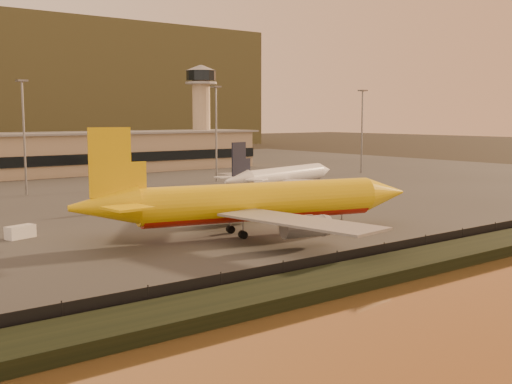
# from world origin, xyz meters

# --- Properties ---
(ground) EXTENTS (900.00, 900.00, 0.00)m
(ground) POSITION_xyz_m (0.00, 0.00, 0.00)
(ground) COLOR black
(ground) RESTS_ON ground
(embankment) EXTENTS (320.00, 7.00, 1.40)m
(embankment) POSITION_xyz_m (0.00, -17.00, 0.70)
(embankment) COLOR black
(embankment) RESTS_ON ground
(tarmac) EXTENTS (320.00, 220.00, 0.20)m
(tarmac) POSITION_xyz_m (0.00, 95.00, 0.10)
(tarmac) COLOR #2D2D2D
(tarmac) RESTS_ON ground
(perimeter_fence) EXTENTS (300.00, 0.05, 2.20)m
(perimeter_fence) POSITION_xyz_m (0.00, -13.00, 1.30)
(perimeter_fence) COLOR black
(perimeter_fence) RESTS_ON tarmac
(control_tower) EXTENTS (11.20, 11.20, 35.50)m
(control_tower) POSITION_xyz_m (70.00, 131.00, 21.66)
(control_tower) COLOR tan
(control_tower) RESTS_ON tarmac
(apron_light_masts) EXTENTS (152.20, 12.20, 25.40)m
(apron_light_masts) POSITION_xyz_m (15.00, 75.00, 15.70)
(apron_light_masts) COLOR slate
(apron_light_masts) RESTS_ON tarmac
(dhl_cargo_jet) EXTENTS (53.10, 51.00, 16.02)m
(dhl_cargo_jet) POSITION_xyz_m (0.65, 10.78, 4.98)
(dhl_cargo_jet) COLOR yellow
(dhl_cargo_jet) RESTS_ON tarmac
(white_narrowbody_jet) EXTENTS (41.45, 39.60, 12.08)m
(white_narrowbody_jet) POSITION_xyz_m (38.69, 48.88, 3.81)
(white_narrowbody_jet) COLOR white
(white_narrowbody_jet) RESTS_ON tarmac
(gse_vehicle_yellow) EXTENTS (4.17, 3.06, 1.71)m
(gse_vehicle_yellow) POSITION_xyz_m (8.17, 23.87, 1.06)
(gse_vehicle_yellow) COLOR yellow
(gse_vehicle_yellow) RESTS_ON tarmac
(gse_vehicle_white) EXTENTS (4.49, 3.00, 1.86)m
(gse_vehicle_white) POSITION_xyz_m (-27.77, 29.16, 1.13)
(gse_vehicle_white) COLOR white
(gse_vehicle_white) RESTS_ON tarmac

